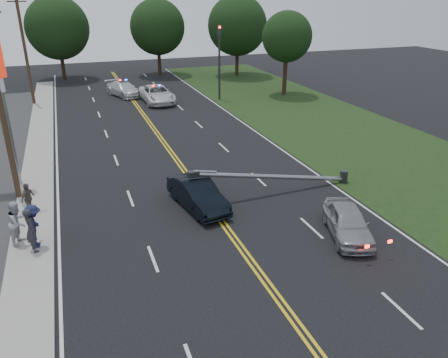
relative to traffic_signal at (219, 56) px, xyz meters
name	(u,v)px	position (x,y,z in m)	size (l,w,h in m)	color
ground	(278,298)	(-8.30, -30.00, -4.21)	(120.00, 120.00, 0.00)	black
sidewalk	(34,211)	(-16.70, -20.00, -4.15)	(1.80, 70.00, 0.12)	#9F9A90
grass_verge	(396,159)	(5.20, -20.00, -4.20)	(12.00, 80.00, 0.01)	black
centerline_yellow	(197,188)	(-8.30, -20.00, -4.19)	(0.36, 80.00, 0.00)	gold
traffic_signal	(219,56)	(0.00, 0.00, 0.00)	(0.28, 0.41, 7.05)	#2D2D30
fallen_streetlight	(283,176)	(-4.11, -22.00, -3.29)	(9.36, 0.44, 1.91)	#2D2D30
utility_pole_mid	(0,103)	(-17.50, -18.00, 0.88)	(1.60, 0.28, 10.00)	#382619
utility_pole_far	(25,50)	(-17.50, 4.00, 0.88)	(1.60, 0.28, 10.00)	#382619
tree_6	(57,28)	(-14.44, 16.79, 1.80)	(7.36, 7.36, 9.69)	black
tree_7	(157,27)	(-2.66, 15.83, 1.67)	(6.80, 6.80, 9.28)	black
tree_8	(237,25)	(6.60, 12.05, 1.89)	(7.33, 7.33, 9.77)	black
tree_9	(287,37)	(7.14, -0.21, 1.60)	(5.03, 5.03, 8.34)	black
crashed_sedan	(198,194)	(-8.93, -22.18, -3.48)	(1.53, 4.40, 1.45)	black
waiting_sedan	(348,222)	(-3.48, -27.10, -3.53)	(1.60, 3.98, 1.35)	#989BA0
emergency_a	(157,94)	(-6.17, 0.82, -3.40)	(2.67, 5.79, 1.61)	silver
emergency_b	(124,89)	(-8.83, 4.75, -3.48)	(2.02, 4.98, 1.44)	silver
bystander_a	(31,230)	(-16.53, -23.87, -3.11)	(0.71, 0.47, 1.94)	#292931
bystander_b	(18,222)	(-17.09, -22.99, -3.12)	(0.94, 0.73, 1.94)	#BABABF
bystander_c	(34,226)	(-16.43, -23.54, -3.13)	(1.23, 0.71, 1.91)	#1A1D42
bystander_d	(28,198)	(-16.85, -20.17, -3.32)	(0.90, 0.38, 1.54)	#5F554C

